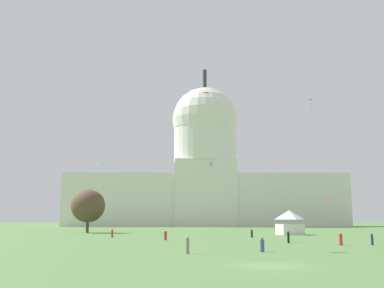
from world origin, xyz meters
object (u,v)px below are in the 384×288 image
(kite_magenta_low, at_px, (328,201))
(kite_pink_mid, at_px, (211,164))
(capitol_building, at_px, (205,176))
(person_grey_front_right, at_px, (187,246))
(kite_cyan_low, at_px, (104,166))
(person_navy_lawn_far_left, at_px, (371,239))
(person_denim_deep_crowd, at_px, (262,245))
(person_black_near_tree_east, at_px, (251,234))
(kite_red_mid, at_px, (206,93))
(person_red_aisle_center, at_px, (165,236))
(person_black_near_tree_west, at_px, (288,237))
(person_red_mid_left, at_px, (112,234))
(person_red_edge_east, at_px, (340,239))
(kite_black_high, at_px, (310,102))
(event_tent, at_px, (289,222))
(tree_west_near, at_px, (87,206))

(kite_magenta_low, xyz_separation_m, kite_pink_mid, (-31.79, 17.99, 12.30))
(capitol_building, distance_m, person_grey_front_right, 169.18)
(capitol_building, bearing_deg, kite_cyan_low, -104.04)
(person_navy_lawn_far_left, relative_size, person_denim_deep_crowd, 1.06)
(person_black_near_tree_east, distance_m, kite_red_mid, 40.90)
(kite_red_mid, height_order, kite_cyan_low, kite_red_mid)
(person_red_aisle_center, xyz_separation_m, kite_magenta_low, (42.15, 54.34, 7.57))
(person_grey_front_right, bearing_deg, person_black_near_tree_west, 91.59)
(person_red_aisle_center, height_order, person_red_mid_left, person_red_aisle_center)
(person_black_near_tree_west, relative_size, kite_pink_mid, 1.16)
(person_red_mid_left, height_order, kite_magenta_low, kite_magenta_low)
(person_red_edge_east, height_order, person_red_mid_left, person_red_edge_east)
(kite_black_high, bearing_deg, person_black_near_tree_west, 105.37)
(person_red_edge_east, bearing_deg, kite_pink_mid, 67.82)
(person_grey_front_right, height_order, kite_pink_mid, kite_pink_mid)
(person_black_near_tree_west, distance_m, kite_red_mid, 55.26)
(person_grey_front_right, bearing_deg, person_navy_lawn_far_left, 68.67)
(capitol_building, height_order, event_tent, capitol_building)
(tree_west_near, height_order, kite_magenta_low, tree_west_near)
(person_denim_deep_crowd, relative_size, kite_black_high, 0.46)
(person_navy_lawn_far_left, relative_size, kite_red_mid, 0.99)
(person_navy_lawn_far_left, distance_m, kite_cyan_low, 65.77)
(person_red_mid_left, relative_size, kite_black_high, 0.49)
(tree_west_near, relative_size, person_red_edge_east, 7.02)
(person_grey_front_right, bearing_deg, person_red_edge_east, 73.11)
(kite_black_high, xyz_separation_m, kite_magenta_low, (-7.42, -43.80, -39.02))
(person_red_aisle_center, distance_m, person_navy_lawn_far_left, 31.34)
(person_grey_front_right, xyz_separation_m, person_black_near_tree_west, (14.12, 20.69, 0.00))
(kite_black_high, xyz_separation_m, kite_cyan_low, (-65.72, -65.94, -31.70))
(person_red_edge_east, relative_size, kite_black_high, 0.52)
(event_tent, relative_size, kite_magenta_low, 5.62)
(person_red_aisle_center, xyz_separation_m, kite_red_mid, (7.78, 34.27, 32.78))
(person_red_aisle_center, relative_size, kite_magenta_low, 1.33)
(event_tent, relative_size, person_red_mid_left, 4.30)
(person_red_edge_east, bearing_deg, tree_west_near, 98.64)
(tree_west_near, distance_m, person_black_near_tree_west, 62.91)
(tree_west_near, relative_size, kite_magenta_low, 9.74)
(person_black_near_tree_east, relative_size, person_red_edge_east, 0.93)
(capitol_building, relative_size, person_red_mid_left, 78.19)
(person_grey_front_right, distance_m, person_navy_lawn_far_left, 28.59)
(person_black_near_tree_east, bearing_deg, person_red_aisle_center, -108.87)
(person_red_aisle_center, bearing_deg, kite_cyan_low, 105.23)
(person_black_near_tree_west, bearing_deg, person_red_aisle_center, 97.68)
(capitol_building, bearing_deg, person_grey_front_right, -92.20)
(kite_cyan_low, bearing_deg, kite_red_mid, -108.08)
(person_black_near_tree_west, height_order, kite_red_mid, kite_red_mid)
(kite_magenta_low, bearing_deg, person_black_near_tree_east, -177.55)
(kite_cyan_low, height_order, kite_pink_mid, kite_pink_mid)
(person_black_near_tree_west, bearing_deg, capitol_building, 37.58)
(person_grey_front_right, height_order, kite_black_high, kite_black_high)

